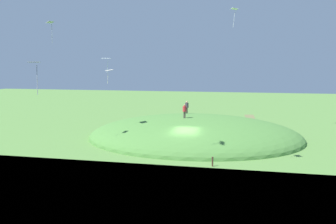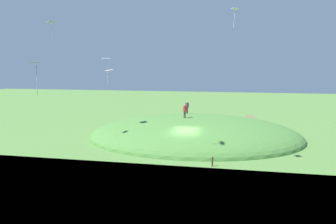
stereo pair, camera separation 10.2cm
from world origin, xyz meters
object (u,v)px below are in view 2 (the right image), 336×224
(person_walking_path, at_px, (187,106))
(kite_5, at_px, (109,71))
(mooring_post, at_px, (212,162))
(person_with_child, at_px, (185,110))
(kite_0, at_px, (51,25))
(kite_10, at_px, (34,65))
(kite_7, at_px, (235,10))
(kite_3, at_px, (107,59))

(person_walking_path, bearing_deg, kite_5, 162.62)
(person_walking_path, height_order, mooring_post, person_walking_path)
(person_with_child, relative_size, kite_0, 0.74)
(mooring_post, bearing_deg, person_with_child, 21.70)
(person_walking_path, height_order, kite_0, kite_0)
(kite_5, xyz_separation_m, kite_10, (-15.06, -0.84, 0.59))
(kite_5, distance_m, mooring_post, 15.36)
(kite_7, height_order, kite_10, kite_7)
(person_walking_path, bearing_deg, mooring_post, -145.16)
(kite_3, relative_size, kite_10, 0.97)
(kite_5, xyz_separation_m, kite_7, (4.23, -12.80, 6.50))
(kite_0, height_order, kite_5, kite_0)
(person_walking_path, distance_m, kite_7, 13.75)
(person_with_child, bearing_deg, kite_7, -20.18)
(person_with_child, distance_m, kite_5, 9.60)
(kite_10, bearing_deg, person_with_child, -18.97)
(kite_0, xyz_separation_m, kite_5, (5.21, -3.63, -4.31))
(person_walking_path, height_order, kite_7, kite_7)
(person_with_child, distance_m, kite_7, 12.21)
(mooring_post, bearing_deg, kite_3, 43.53)
(kite_10, bearing_deg, person_walking_path, -13.56)
(person_with_child, bearing_deg, mooring_post, -89.69)
(person_with_child, height_order, mooring_post, person_with_child)
(kite_3, height_order, mooring_post, kite_3)
(kite_3, height_order, kite_7, kite_7)
(kite_3, distance_m, kite_5, 11.63)
(person_with_child, xyz_separation_m, kite_3, (6.45, 12.05, 5.89))
(kite_5, bearing_deg, person_walking_path, -35.32)
(kite_0, relative_size, kite_3, 1.02)
(kite_3, height_order, kite_10, kite_3)
(person_with_child, distance_m, mooring_post, 11.91)
(person_with_child, bearing_deg, kite_10, -130.36)
(person_walking_path, distance_m, kite_10, 25.87)
(person_walking_path, bearing_deg, kite_0, 162.78)
(kite_5, relative_size, kite_10, 0.71)
(kite_0, distance_m, kite_5, 7.67)
(person_with_child, distance_m, kite_3, 14.88)
(kite_10, relative_size, mooring_post, 2.64)
(person_walking_path, xyz_separation_m, kite_5, (-9.57, 6.78, 4.64))
(kite_7, bearing_deg, kite_5, 108.29)
(person_walking_path, relative_size, mooring_post, 1.95)
(person_walking_path, height_order, kite_10, kite_10)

